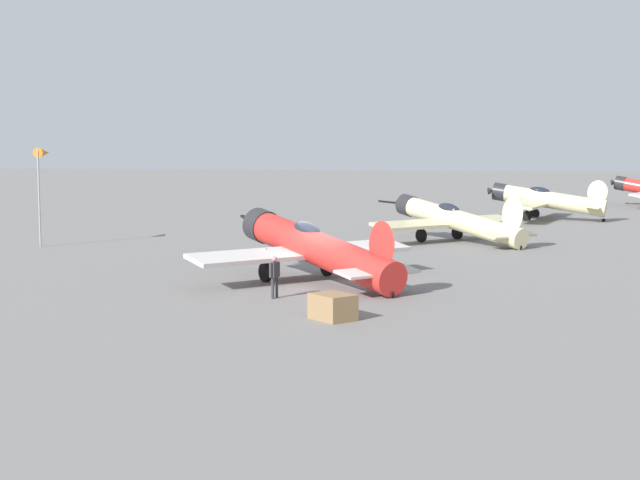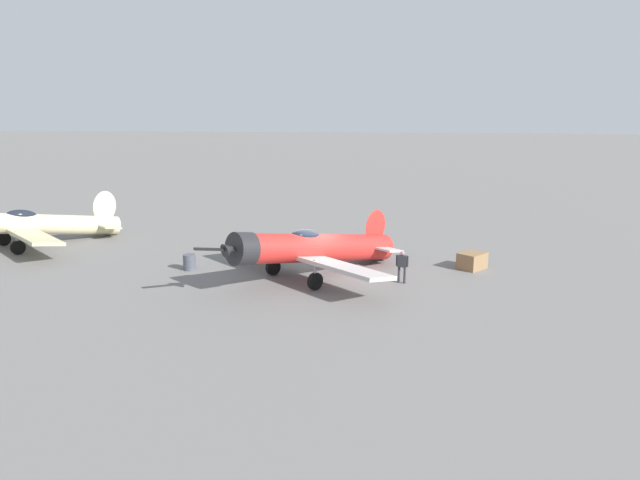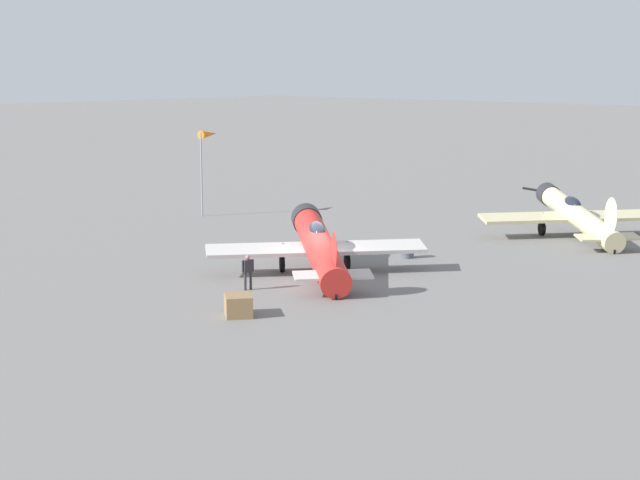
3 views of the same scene
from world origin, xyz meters
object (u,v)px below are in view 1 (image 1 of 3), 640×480
(airplane_foreground, at_px, (313,247))
(equipment_crate, at_px, (333,307))
(airplane_mid_apron, at_px, (454,220))
(airplane_far_line, at_px, (544,200))
(ground_crew_mechanic, at_px, (275,273))
(fuel_drum, at_px, (356,255))
(windsock_mast, at_px, (43,157))

(airplane_foreground, height_order, equipment_crate, airplane_foreground)
(airplane_mid_apron, xyz_separation_m, airplane_far_line, (-18.83, 4.83, 0.26))
(airplane_mid_apron, relative_size, ground_crew_mechanic, 6.40)
(fuel_drum, bearing_deg, equipment_crate, 9.76)
(ground_crew_mechanic, bearing_deg, equipment_crate, 145.15)
(airplane_mid_apron, relative_size, fuel_drum, 12.46)
(airplane_foreground, height_order, airplane_far_line, airplane_far_line)
(fuel_drum, bearing_deg, airplane_foreground, -3.27)
(ground_crew_mechanic, bearing_deg, airplane_foreground, -79.87)
(airplane_far_line, relative_size, ground_crew_mechanic, 8.27)
(equipment_crate, relative_size, windsock_mast, 0.31)
(fuel_drum, xyz_separation_m, windsock_mast, (-3.56, -19.15, 4.68))
(airplane_far_line, relative_size, windsock_mast, 2.31)
(equipment_crate, height_order, fuel_drum, equipment_crate)
(airplane_far_line, height_order, ground_crew_mechanic, airplane_far_line)
(fuel_drum, relative_size, windsock_mast, 0.14)
(airplane_far_line, bearing_deg, airplane_mid_apron, 85.24)
(airplane_foreground, xyz_separation_m, ground_crew_mechanic, (4.34, -0.28, -0.50))
(airplane_far_line, distance_m, equipment_crate, 44.84)
(airplane_foreground, bearing_deg, ground_crew_mechanic, 125.82)
(airplane_mid_apron, height_order, ground_crew_mechanic, airplane_mid_apron)
(windsock_mast, bearing_deg, ground_crew_mechanic, 52.19)
(airplane_foreground, distance_m, fuel_drum, 6.55)
(airplane_far_line, xyz_separation_m, ground_crew_mechanic, (40.89, -8.93, -0.67))
(airplane_foreground, relative_size, airplane_mid_apron, 0.95)
(ground_crew_mechanic, distance_m, equipment_crate, 4.75)
(ground_crew_mechanic, distance_m, windsock_mast, 23.78)
(airplane_mid_apron, distance_m, equipment_crate, 25.65)
(ground_crew_mechanic, relative_size, windsock_mast, 0.28)
(airplane_far_line, relative_size, equipment_crate, 7.51)
(airplane_far_line, height_order, windsock_mast, windsock_mast)
(airplane_foreground, bearing_deg, windsock_mast, 11.47)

